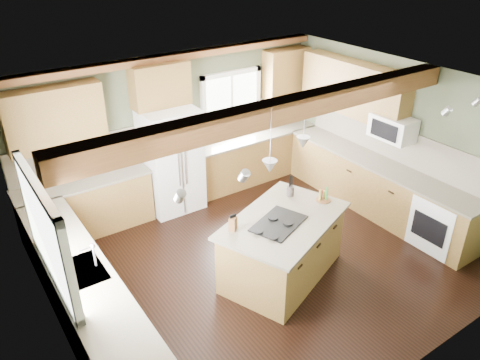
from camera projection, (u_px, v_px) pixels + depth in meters
floor at (259, 261)px, 6.93m from camera, size 5.60×5.60×0.00m
ceiling at (263, 90)px, 5.71m from camera, size 5.60×5.60×0.00m
wall_back at (175, 127)px, 8.15m from camera, size 5.60×0.00×5.60m
wall_left at (48, 255)px, 4.93m from camera, size 0.00×5.00×5.00m
wall_right at (397, 138)px, 7.72m from camera, size 0.00×5.00×5.00m
ceiling_beam at (284, 110)px, 5.48m from camera, size 5.55×0.26×0.26m
soffit_trim at (173, 57)px, 7.49m from camera, size 5.55×0.20×0.10m
backsplash_back at (176, 133)px, 8.18m from camera, size 5.58×0.03×0.58m
backsplash_right at (393, 142)px, 7.79m from camera, size 0.03×3.70×0.58m
base_cab_back_left at (87, 207)px, 7.44m from camera, size 2.02×0.60×0.88m
counter_back_left at (83, 182)px, 7.22m from camera, size 2.06×0.64×0.04m
base_cab_back_right at (254, 158)px, 9.07m from camera, size 2.62×0.60×0.88m
counter_back_right at (254, 136)px, 8.86m from camera, size 2.66×0.64×0.04m
base_cab_left at (87, 303)px, 5.52m from camera, size 0.60×3.70×0.88m
counter_left at (81, 272)px, 5.30m from camera, size 0.64×3.74×0.04m
base_cab_right at (375, 187)px, 8.01m from camera, size 0.60×3.70×0.88m
counter_right at (379, 163)px, 7.80m from camera, size 0.64×3.74×0.04m
upper_cab_back_left at (54, 118)px, 6.72m from camera, size 1.40×0.35×0.90m
upper_cab_over_fridge at (160, 85)px, 7.47m from camera, size 0.96×0.35×0.70m
upper_cab_right at (353, 88)px, 7.99m from camera, size 0.35×2.20×0.90m
upper_cab_back_corner at (286, 73)px, 8.86m from camera, size 0.90×0.35×0.90m
window_left at (44, 233)px, 4.86m from camera, size 0.04×1.60×1.05m
window_back at (231, 102)px, 8.59m from camera, size 1.10×0.04×1.00m
sink at (81, 272)px, 5.30m from camera, size 0.50×0.65×0.03m
faucet at (95, 256)px, 5.32m from camera, size 0.02×0.02×0.28m
oven at (441, 222)px, 7.07m from camera, size 0.60×0.72×0.84m
microwave at (393, 128)px, 7.46m from camera, size 0.40×0.70×0.38m
pendant_left at (270, 166)px, 5.48m from camera, size 0.18×0.18×0.16m
pendant_right at (303, 142)px, 6.11m from camera, size 0.18×0.18×0.16m
refrigerator at (171, 160)px, 7.91m from camera, size 0.90×0.74×1.80m
island at (282, 248)px, 6.47m from camera, size 1.97×1.60×0.88m
island_top at (284, 220)px, 6.26m from camera, size 2.12×1.75×0.04m
cooktop at (279, 223)px, 6.14m from camera, size 0.87×0.73×0.02m
knife_block at (233, 224)px, 5.98m from camera, size 0.14×0.13×0.18m
utensil_crock at (290, 191)px, 6.77m from camera, size 0.15×0.15×0.14m
bottle_tray at (324, 194)px, 6.63m from camera, size 0.28×0.28×0.20m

